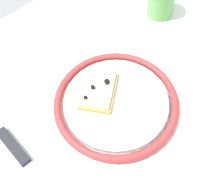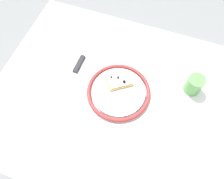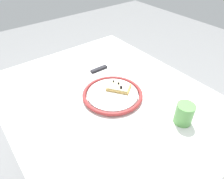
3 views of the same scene
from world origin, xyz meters
name	(u,v)px [view 1 (image 1 of 3)]	position (x,y,z in m)	size (l,w,h in m)	color
dining_table	(119,133)	(0.00, 0.00, 0.65)	(0.98, 0.80, 0.73)	white
plate	(116,103)	(-0.01, -0.02, 0.74)	(0.25, 0.25, 0.02)	white
pizza_slice_near	(99,90)	(0.00, -0.06, 0.76)	(0.12, 0.11, 0.03)	tan
knife	(23,159)	(0.19, -0.06, 0.74)	(0.02, 0.24, 0.01)	silver
fork	(184,56)	(-0.21, 0.00, 0.74)	(0.05, 0.20, 0.00)	silver
cup	(161,1)	(-0.28, -0.14, 0.77)	(0.07, 0.07, 0.08)	#599E4C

